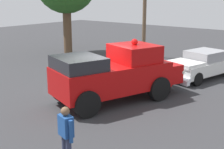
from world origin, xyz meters
The scene contains 8 objects.
ground_plane centered at (0.00, 0.00, 0.00)m, with size 60.00×60.00×0.00m, color #333335.
vintage_fire_truck centered at (-0.80, -0.70, 1.20)m, with size 3.98×6.33×2.59m.
classic_hot_rod centered at (-2.11, -6.46, 0.75)m, with size 2.75×4.66×1.46m.
lawn_chair_near_truck centered at (0.02, -4.06, 0.59)m, with size 0.69×0.68×1.02m.
lawn_chair_by_car centered at (1.82, -3.05, 0.59)m, with size 0.69×0.69×1.02m.
spectator_seated centered at (-0.09, -4.14, 0.70)m, with size 0.65×0.61×1.29m.
spectator_standing centered at (-3.03, 4.28, 0.96)m, with size 0.64×0.36×1.68m.
utility_pole centered at (3.42, -9.29, 3.68)m, with size 0.53×1.68×7.08m.
Camera 1 is at (-8.54, 9.24, 4.45)m, focal length 49.46 mm.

